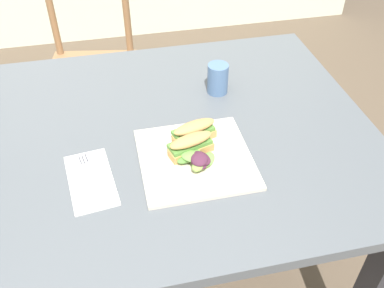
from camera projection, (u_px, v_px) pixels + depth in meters
name	position (u px, v px, depth m)	size (l,w,h in m)	color
dining_table	(153.00, 165.00, 1.25)	(1.23, 0.94, 0.74)	#51565B
chair_wooden_far	(92.00, 68.00, 1.99)	(0.46, 0.46, 0.87)	#8E6642
plate_lunch	(195.00, 159.00, 1.09)	(0.28, 0.28, 0.01)	beige
sandwich_half_front	(191.00, 145.00, 1.08)	(0.12, 0.08, 0.06)	tan
sandwich_half_back	(194.00, 131.00, 1.12)	(0.12, 0.08, 0.06)	tan
salad_mixed_greens	(197.00, 159.00, 1.05)	(0.11, 0.10, 0.04)	#602D47
napkin_folded	(91.00, 180.00, 1.03)	(0.10, 0.20, 0.00)	silver
fork_on_napkin	(89.00, 174.00, 1.04)	(0.06, 0.19, 0.00)	silver
cup_extra_side	(218.00, 79.00, 1.29)	(0.06, 0.06, 0.09)	#4C6B93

